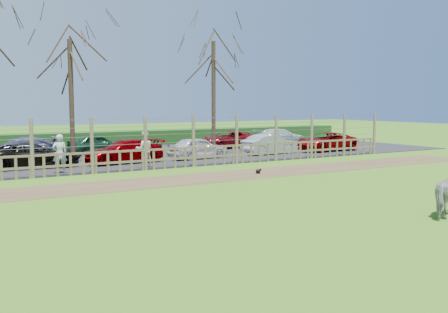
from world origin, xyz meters
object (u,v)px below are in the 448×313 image
visitor_a (60,154)px  car_9 (20,148)px  car_6 (326,142)px  visitor_b (144,149)px  car_4 (198,148)px  car_12 (228,139)px  car_5 (270,144)px  tree_right (213,69)px  car_10 (97,144)px  tree_mid (70,70)px  car_3 (124,151)px  crow (258,171)px  car_13 (280,137)px  car_2 (34,155)px

visitor_a → car_9: visitor_a is taller
car_6 → car_9: bearing=-107.8°
visitor_b → car_6: visitor_b is taller
car_4 → car_12: bearing=-52.5°
car_5 → tree_right: bearing=31.1°
car_10 → visitor_b: bearing=174.4°
visitor_a → car_6: 17.35m
tree_mid → visitor_b: bearing=-63.9°
car_10 → tree_right: bearing=-115.0°
tree_right → visitor_a: tree_right is taller
car_6 → car_9: (-17.82, 5.30, 0.00)m
car_6 → car_12: same height
car_3 → car_4: bearing=84.3°
crow → car_3: car_3 is taller
car_3 → car_5: bearing=84.8°
tree_mid → car_4: 7.99m
car_10 → car_13: bearing=-97.3°
tree_right → visitor_a: size_ratio=4.26×
visitor_a → car_10: 8.43m
tree_mid → car_9: 5.43m
visitor_b → car_6: (13.24, 1.85, -0.26)m
car_4 → car_2: bearing=79.8°
car_9 → visitor_b: bearing=35.0°
car_4 → car_10: bearing=30.6°
tree_right → car_9: 12.37m
car_3 → visitor_a: bearing=-64.6°
car_10 → car_5: bearing=-127.1°
car_6 → car_9: same height
car_3 → tree_right: bearing=108.2°
tree_right → car_2: tree_right is taller
car_4 → car_10: 6.76m
visitor_a → car_9: (-0.58, 7.23, -0.26)m
car_9 → car_10: (4.44, 0.26, 0.00)m
visitor_b → car_3: 2.14m
visitor_a → crow: size_ratio=6.15×
crow → car_13: (10.02, 11.74, 0.53)m
car_12 → car_13: same height
car_5 → visitor_a: bearing=94.7°
car_2 → car_5: bearing=-89.9°
car_10 → car_12: bearing=-100.2°
car_2 → car_3: 4.37m
car_3 → car_13: 14.85m
car_2 → car_9: same height
car_5 → car_10: size_ratio=1.03×
tree_mid → crow: tree_mid is taller
visitor_a → car_9: 7.26m
car_3 → car_9: size_ratio=1.00×
car_4 → car_5: size_ratio=0.97×
tree_mid → car_6: (15.52, -2.79, -4.23)m
crow → car_10: (-3.74, 11.89, 0.53)m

